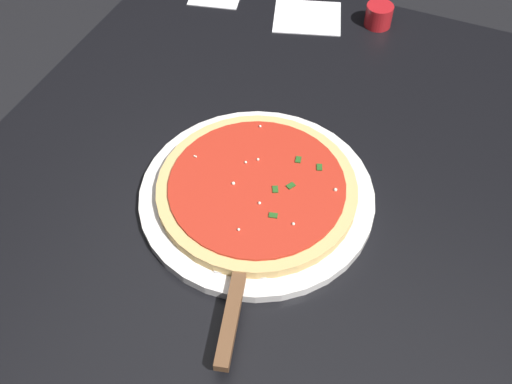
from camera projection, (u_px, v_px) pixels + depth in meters
The scene contains 7 objects.
ground_plane at pixel (245, 378), 1.44m from camera, with size 5.00×5.00×0.00m, color black.
restaurant_table at pixel (240, 239), 0.97m from camera, with size 1.13×0.85×0.73m.
serving_plate at pixel (256, 197), 0.85m from camera, with size 0.34×0.34×0.02m, color white.
pizza at pixel (256, 190), 0.84m from camera, with size 0.29×0.29×0.02m.
pizza_server at pixel (236, 291), 0.74m from camera, with size 0.22×0.10×0.01m.
cup_small_sauce at pixel (379, 15), 1.12m from camera, with size 0.05×0.05×0.04m, color #B2191E.
napkin_folded_right at pixel (307, 17), 1.15m from camera, with size 0.11×0.13×0.00m, color white.
Camera 1 is at (-0.49, -0.24, 1.41)m, focal length 40.91 mm.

